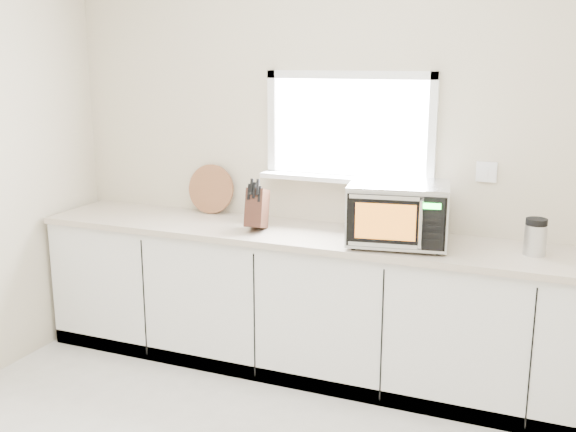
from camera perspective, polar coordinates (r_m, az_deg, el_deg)
The scene contains 7 objects.
back_wall at distance 4.32m, azimuth 5.23°, elevation 5.03°, with size 4.00×0.17×2.70m.
cabinets at distance 4.28m, azimuth 3.76°, elevation -7.81°, with size 3.92×0.60×0.88m, color silver.
countertop at distance 4.13m, azimuth 3.81°, elevation -1.89°, with size 3.92×0.64×0.04m, color #C3B1A1.
microwave at distance 3.92m, azimuth 9.35°, elevation 0.26°, with size 0.62×0.52×0.36m.
knife_block at distance 4.21m, azimuth -2.64°, elevation 0.72°, with size 0.14×0.25×0.34m.
cutting_board at distance 4.70m, azimuth -6.54°, elevation 2.29°, with size 0.34×0.34×0.02m, color #906138.
coffee_grinder at distance 3.93m, azimuth 20.21°, elevation -1.64°, with size 0.15×0.15×0.21m.
Camera 1 is at (1.27, -2.09, 1.98)m, focal length 42.00 mm.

